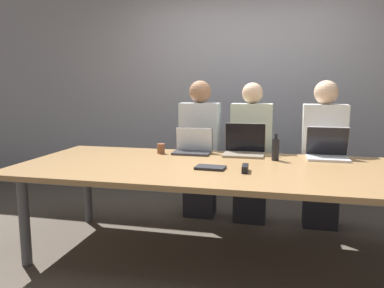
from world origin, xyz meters
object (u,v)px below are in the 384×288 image
object	(u,v)px
laptop_far_right	(327,150)
cup_far_midleft	(161,149)
person_far_right	(323,157)
stapler	(245,168)
laptop_far_center	(244,146)
bottle_far_center	(275,149)
person_far_midleft	(200,151)
person_far_center	(251,156)
laptop_far_midleft	(193,146)

from	to	relation	value
laptop_far_right	cup_far_midleft	bearing A→B (deg)	-176.22
person_far_right	stapler	size ratio (longest dim) A/B	9.38
laptop_far_center	bottle_far_center	xyz separation A→B (m)	(0.28, -0.21, 0.02)
person_far_midleft	person_far_center	distance (m)	0.54
person_far_center	stapler	world-z (taller)	person_far_center
person_far_right	bottle_far_center	distance (m)	0.73
laptop_far_right	person_far_center	xyz separation A→B (m)	(-0.68, 0.36, -0.15)
laptop_far_midleft	person_far_midleft	bearing A→B (deg)	92.78
person_far_right	bottle_far_center	bearing A→B (deg)	-128.57
laptop_far_midleft	cup_far_midleft	world-z (taller)	laptop_far_midleft
laptop_far_midleft	person_far_midleft	xyz separation A→B (m)	(-0.02, 0.42, -0.12)
cup_far_midleft	person_far_right	distance (m)	1.55
laptop_far_midleft	laptop_far_center	world-z (taller)	laptop_far_center
laptop_far_right	person_far_right	xyz separation A→B (m)	(0.01, 0.36, -0.13)
bottle_far_center	laptop_far_right	bearing A→B (deg)	23.70
person_far_right	stapler	bearing A→B (deg)	-122.08
bottle_far_center	stapler	world-z (taller)	bottle_far_center
laptop_far_right	stapler	distance (m)	0.93
person_far_right	stapler	xyz separation A→B (m)	(-0.65, -1.04, 0.08)
laptop_far_midleft	person_far_right	size ratio (longest dim) A/B	0.25
person_far_center	laptop_far_center	bearing A→B (deg)	-96.23
laptop_far_midleft	person_far_midleft	distance (m)	0.43
cup_far_midleft	person_far_center	world-z (taller)	person_far_center
person_far_midleft	laptop_far_center	distance (m)	0.64
laptop_far_midleft	laptop_far_right	bearing A→B (deg)	0.33
person_far_midleft	laptop_far_right	bearing A→B (deg)	-18.70
person_far_right	laptop_far_center	xyz separation A→B (m)	(-0.72, -0.34, 0.13)
stapler	bottle_far_center	bearing A→B (deg)	64.36
person_far_midleft	cup_far_midleft	bearing A→B (deg)	-117.54
person_far_right	person_far_center	bearing A→B (deg)	-179.73
cup_far_midleft	bottle_far_center	bearing A→B (deg)	-5.16
person_far_center	cup_far_midleft	bearing A→B (deg)	-150.13
stapler	laptop_far_midleft	bearing A→B (deg)	126.90
person_far_midleft	laptop_far_right	xyz separation A→B (m)	(1.21, -0.41, 0.13)
person_far_right	person_far_center	world-z (taller)	person_far_right
person_far_midleft	laptop_far_center	bearing A→B (deg)	-38.20
person_far_midleft	bottle_far_center	bearing A→B (deg)	-37.80
person_far_midleft	person_far_right	size ratio (longest dim) A/B	1.00
laptop_far_midleft	stapler	world-z (taller)	laptop_far_midleft
laptop_far_midleft	stapler	distance (m)	0.86
laptop_far_center	person_far_center	world-z (taller)	person_far_center
laptop_far_center	laptop_far_right	bearing A→B (deg)	-1.56
laptop_far_right	laptop_far_center	world-z (taller)	laptop_far_center
laptop_far_midleft	laptop_far_right	distance (m)	1.19
laptop_far_right	person_far_right	distance (m)	0.39
laptop_far_midleft	laptop_far_right	world-z (taller)	laptop_far_right
laptop_far_center	stapler	bearing A→B (deg)	-84.27
person_far_center	stapler	distance (m)	1.04
person_far_midleft	person_far_center	bearing A→B (deg)	-5.25
person_far_right	bottle_far_center	xyz separation A→B (m)	(-0.44, -0.55, 0.15)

